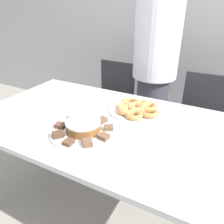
{
  "coord_description": "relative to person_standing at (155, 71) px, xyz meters",
  "views": [
    {
      "loc": [
        0.55,
        -1.0,
        1.43
      ],
      "look_at": [
        0.01,
        0.02,
        0.84
      ],
      "focal_mm": 35.0,
      "sensor_mm": 36.0,
      "label": 1
    }
  ],
  "objects": [
    {
      "name": "wall_back",
      "position": [
        -0.0,
        0.69,
        0.44
      ],
      "size": [
        8.0,
        0.05,
        2.6
      ],
      "color": "#A8AAAD",
      "rests_on": "ground_plane"
    },
    {
      "name": "donut_5",
      "position": [
        0.03,
        -0.59,
        -0.06
      ],
      "size": [
        0.12,
        0.12,
        0.03
      ],
      "color": "#C68447",
      "rests_on": "plate_donuts"
    },
    {
      "name": "donut_1",
      "position": [
        0.12,
        -0.76,
        -0.06
      ],
      "size": [
        0.11,
        0.11,
        0.03
      ],
      "color": "#C68447",
      "rests_on": "plate_donuts"
    },
    {
      "name": "donut_7",
      "position": [
        0.05,
        -0.73,
        -0.06
      ],
      "size": [
        0.12,
        0.12,
        0.04
      ],
      "color": "#D18E4C",
      "rests_on": "plate_donuts"
    },
    {
      "name": "plate_cake",
      "position": [
        -0.07,
        -1.03,
        -0.08
      ],
      "size": [
        0.37,
        0.37,
        0.01
      ],
      "color": "white",
      "rests_on": "table"
    },
    {
      "name": "lamington_4",
      "position": [
        -0.15,
        -1.14,
        -0.06
      ],
      "size": [
        0.07,
        0.08,
        0.03
      ],
      "rotation": [
        0.0,
        0.0,
        4.06
      ],
      "color": "#513828",
      "rests_on": "plate_cake"
    },
    {
      "name": "lamington_7",
      "position": [
        0.07,
        -1.05,
        -0.06
      ],
      "size": [
        0.06,
        0.05,
        0.03
      ],
      "rotation": [
        0.0,
        0.0,
        6.15
      ],
      "color": "brown",
      "rests_on": "plate_cake"
    },
    {
      "name": "ground_plane",
      "position": [
        -0.0,
        -0.87,
        -0.86
      ],
      "size": [
        12.0,
        12.0,
        0.0
      ],
      "primitive_type": "plane",
      "color": "gray"
    },
    {
      "name": "table",
      "position": [
        -0.0,
        -0.87,
        -0.17
      ],
      "size": [
        1.68,
        0.93,
        0.78
      ],
      "color": "silver",
      "rests_on": "ground_plane"
    },
    {
      "name": "office_chair_right",
      "position": [
        0.46,
        0.0,
        -0.46
      ],
      "size": [
        0.44,
        0.44,
        0.86
      ],
      "rotation": [
        0.0,
        0.0,
        0.01
      ],
      "color": "black",
      "rests_on": "ground_plane"
    },
    {
      "name": "lamington_8",
      "position": [
        0.05,
        -0.96,
        -0.06
      ],
      "size": [
        0.07,
        0.06,
        0.02
      ],
      "rotation": [
        0.0,
        0.0,
        6.85
      ],
      "color": "brown",
      "rests_on": "plate_cake"
    },
    {
      "name": "donut_2",
      "position": [
        0.19,
        -0.69,
        -0.06
      ],
      "size": [
        0.12,
        0.12,
        0.03
      ],
      "color": "#C68447",
      "rests_on": "plate_donuts"
    },
    {
      "name": "lamington_2",
      "position": [
        -0.19,
        -0.97,
        -0.06
      ],
      "size": [
        0.07,
        0.07,
        0.02
      ],
      "rotation": [
        0.0,
        0.0,
        2.66
      ],
      "color": "#513828",
      "rests_on": "plate_cake"
    },
    {
      "name": "donut_4",
      "position": [
        0.11,
        -0.6,
        -0.06
      ],
      "size": [
        0.11,
        0.11,
        0.04
      ],
      "color": "#C68447",
      "rests_on": "plate_donuts"
    },
    {
      "name": "lamington_0",
      "position": [
        -0.03,
        -0.9,
        -0.06
      ],
      "size": [
        0.06,
        0.07,
        0.02
      ],
      "rotation": [
        0.0,
        0.0,
        1.27
      ],
      "color": "brown",
      "rests_on": "plate_cake"
    },
    {
      "name": "person_standing",
      "position": [
        0.0,
        0.0,
        0.0
      ],
      "size": [
        0.39,
        0.39,
        1.65
      ],
      "color": "#383842",
      "rests_on": "ground_plane"
    },
    {
      "name": "lamington_6",
      "position": [
        0.03,
        -1.14,
        -0.06
      ],
      "size": [
        0.07,
        0.07,
        0.03
      ],
      "rotation": [
        0.0,
        0.0,
        5.46
      ],
      "color": "brown",
      "rests_on": "plate_cake"
    },
    {
      "name": "lamington_3",
      "position": [
        -0.2,
        -1.06,
        -0.06
      ],
      "size": [
        0.07,
        0.06,
        0.02
      ],
      "rotation": [
        0.0,
        0.0,
        3.36
      ],
      "color": "brown",
      "rests_on": "plate_cake"
    },
    {
      "name": "donut_3",
      "position": [
        0.17,
        -0.62,
        -0.05
      ],
      "size": [
        0.13,
        0.13,
        0.04
      ],
      "color": "#D18E4C",
      "rests_on": "plate_donuts"
    },
    {
      "name": "napkin",
      "position": [
        -0.45,
        -0.87,
        -0.08
      ],
      "size": [
        0.13,
        0.11,
        0.01
      ],
      "color": "white",
      "rests_on": "table"
    },
    {
      "name": "lamington_5",
      "position": [
        -0.06,
        -1.17,
        -0.06
      ],
      "size": [
        0.05,
        0.05,
        0.02
      ],
      "rotation": [
        0.0,
        0.0,
        4.76
      ],
      "color": "brown",
      "rests_on": "plate_cake"
    },
    {
      "name": "plate_donuts",
      "position": [
        0.09,
        -0.66,
        -0.08
      ],
      "size": [
        0.35,
        0.35,
        0.01
      ],
      "color": "white",
      "rests_on": "table"
    },
    {
      "name": "donut_6",
      "position": [
        0.02,
        -0.67,
        -0.06
      ],
      "size": [
        0.12,
        0.12,
        0.03
      ],
      "color": "#E5AD66",
      "rests_on": "plate_donuts"
    },
    {
      "name": "donut_0",
      "position": [
        0.09,
        -0.66,
        -0.05
      ],
      "size": [
        0.13,
        0.13,
        0.04
      ],
      "color": "#D18E4C",
      "rests_on": "plate_donuts"
    },
    {
      "name": "office_chair_left",
      "position": [
        -0.45,
        0.0,
        -0.46
      ],
      "size": [
        0.46,
        0.46,
        0.86
      ],
      "rotation": [
        0.0,
        0.0,
        -0.05
      ],
      "color": "black",
      "rests_on": "ground_plane"
    },
    {
      "name": "frosted_cake",
      "position": [
        -0.07,
        -1.03,
        -0.04
      ],
      "size": [
        0.19,
        0.19,
        0.06
      ],
      "color": "brown",
      "rests_on": "plate_cake"
    },
    {
      "name": "lamington_1",
      "position": [
        -0.12,
        -0.9,
        -0.06
      ],
      "size": [
        0.06,
        0.06,
        0.03
      ],
      "rotation": [
        0.0,
        0.0,
        1.97
      ],
      "color": "brown",
      "rests_on": "plate_cake"
    }
  ]
}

